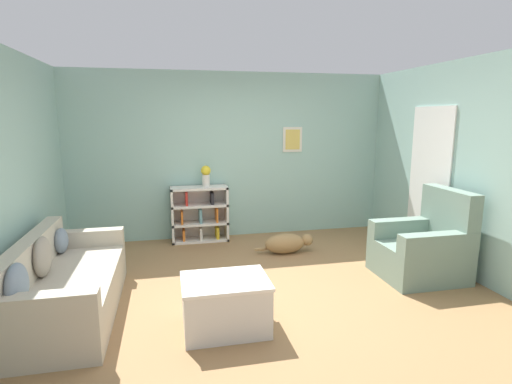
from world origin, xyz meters
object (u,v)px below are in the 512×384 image
at_px(bookshelf, 200,214).
at_px(recliner_chair, 425,248).
at_px(dog, 287,243).
at_px(coffee_table, 225,303).
at_px(vase, 206,175).
at_px(couch, 64,286).

height_order(bookshelf, recliner_chair, recliner_chair).
xyz_separation_m(bookshelf, dog, (1.15, -0.88, -0.27)).
xyz_separation_m(recliner_chair, coffee_table, (-2.52, -0.71, -0.11)).
bearing_deg(bookshelf, vase, -11.55).
bearing_deg(couch, recliner_chair, 1.33).
xyz_separation_m(recliner_chair, dog, (-1.37, 1.16, -0.22)).
height_order(couch, coffee_table, couch).
relative_size(couch, coffee_table, 2.49).
relative_size(couch, vase, 5.95).
bearing_deg(couch, vase, 53.00).
distance_m(couch, vase, 2.75).
distance_m(couch, recliner_chair, 4.02).
xyz_separation_m(coffee_table, vase, (0.10, 2.73, 0.79)).
bearing_deg(vase, bookshelf, 168.45).
xyz_separation_m(bookshelf, recliner_chair, (2.53, -2.04, -0.06)).
distance_m(coffee_table, dog, 2.20).
bearing_deg(recliner_chair, coffee_table, -164.27).
height_order(couch, dog, couch).
distance_m(coffee_table, vase, 2.84).
xyz_separation_m(dog, vase, (-1.05, 0.86, 0.89)).
relative_size(recliner_chair, vase, 3.28).
distance_m(couch, coffee_table, 1.62).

